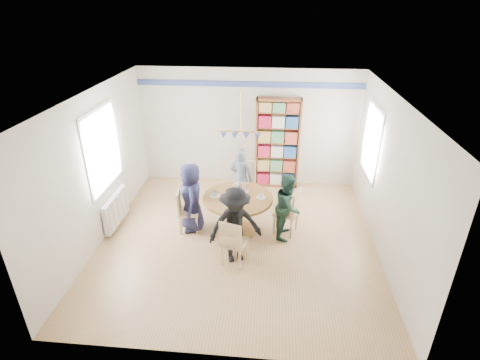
# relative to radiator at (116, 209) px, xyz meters

# --- Properties ---
(ground) EXTENTS (5.00, 5.00, 0.00)m
(ground) POSITION_rel_radiator_xyz_m (2.42, -0.30, -0.35)
(ground) COLOR tan
(room_shell) EXTENTS (5.00, 5.00, 5.00)m
(room_shell) POSITION_rel_radiator_xyz_m (2.16, 0.57, 1.30)
(room_shell) COLOR white
(room_shell) RESTS_ON ground
(radiator) EXTENTS (0.12, 1.00, 0.60)m
(radiator) POSITION_rel_radiator_xyz_m (0.00, 0.00, 0.00)
(radiator) COLOR silver
(radiator) RESTS_ON ground
(dining_table) EXTENTS (1.30, 1.30, 0.75)m
(dining_table) POSITION_rel_radiator_xyz_m (2.39, -0.01, 0.21)
(dining_table) COLOR brown
(dining_table) RESTS_ON ground
(chair_left) EXTENTS (0.42, 0.42, 0.85)m
(chair_left) POSITION_rel_radiator_xyz_m (1.38, -0.05, 0.12)
(chair_left) COLOR tan
(chair_left) RESTS_ON ground
(chair_right) EXTENTS (0.52, 0.52, 0.92)m
(chair_right) POSITION_rel_radiator_xyz_m (3.37, 0.02, 0.15)
(chair_right) COLOR tan
(chair_right) RESTS_ON ground
(chair_far) EXTENTS (0.55, 0.55, 0.99)m
(chair_far) POSITION_rel_radiator_xyz_m (2.41, 1.06, 0.19)
(chair_far) COLOR tan
(chair_far) RESTS_ON ground
(chair_near) EXTENTS (0.48, 0.48, 0.87)m
(chair_near) POSITION_rel_radiator_xyz_m (2.40, -1.01, 0.13)
(chair_near) COLOR tan
(chair_near) RESTS_ON ground
(person_left) EXTENTS (0.59, 0.76, 1.36)m
(person_left) POSITION_rel_radiator_xyz_m (1.51, 0.02, 0.33)
(person_left) COLOR #1B1C3C
(person_left) RESTS_ON ground
(person_right) EXTENTS (0.57, 0.68, 1.25)m
(person_right) POSITION_rel_radiator_xyz_m (3.31, -0.05, 0.27)
(person_right) COLOR #1B372C
(person_right) RESTS_ON ground
(person_far) EXTENTS (0.57, 0.45, 1.35)m
(person_far) POSITION_rel_radiator_xyz_m (2.37, 0.88, 0.33)
(person_far) COLOR gray
(person_far) RESTS_ON ground
(person_near) EXTENTS (1.01, 0.78, 1.38)m
(person_near) POSITION_rel_radiator_xyz_m (2.43, -0.86, 0.34)
(person_near) COLOR black
(person_near) RESTS_ON ground
(bookshelf) EXTENTS (1.00, 0.30, 2.09)m
(bookshelf) POSITION_rel_radiator_xyz_m (3.09, 2.04, 0.68)
(bookshelf) COLOR brown
(bookshelf) RESTS_ON ground
(tableware) EXTENTS (1.04, 1.04, 0.27)m
(tableware) POSITION_rel_radiator_xyz_m (2.36, 0.02, 0.46)
(tableware) COLOR white
(tableware) RESTS_ON dining_table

